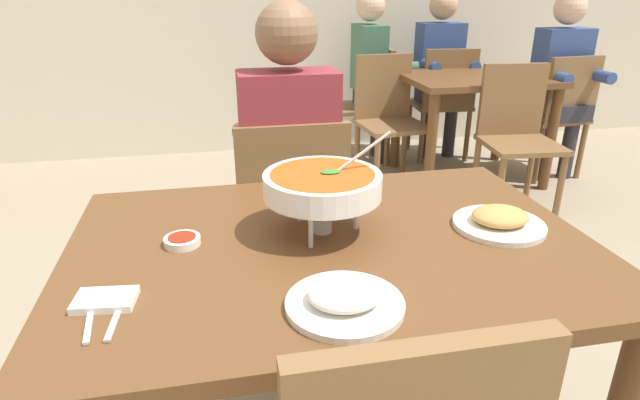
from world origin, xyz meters
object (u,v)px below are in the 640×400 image
object	(u,v)px
diner_main	(288,155)
dining_table_far	(473,95)
curry_bowl	(323,185)
chair_bg_left	(558,110)
patron_bg_middle	(440,65)
dining_table_main	(332,278)
chair_bg_window	(516,129)
chair_bg_corner	(388,112)
patron_bg_right	(373,68)
sauce_dish	(182,240)
rice_plate	(345,299)
chair_bg_right	(371,98)
chair_bg_middle	(444,98)
chair_diner_main	(291,214)
patron_bg_left	(562,76)
appetizer_plate	(499,221)

from	to	relation	value
diner_main	dining_table_far	bearing A→B (deg)	44.31
curry_bowl	chair_bg_left	size ratio (longest dim) A/B	0.37
chair_bg_left	patron_bg_middle	world-z (taller)	patron_bg_middle
dining_table_main	chair_bg_left	world-z (taller)	chair_bg_left
chair_bg_window	dining_table_main	bearing A→B (deg)	-132.26
diner_main	chair_bg_window	size ratio (longest dim) A/B	1.46
chair_bg_left	chair_bg_corner	bearing A→B (deg)	171.90
curry_bowl	patron_bg_right	distance (m)	2.96
chair_bg_corner	curry_bowl	bearing A→B (deg)	-112.62
dining_table_main	sauce_dish	world-z (taller)	sauce_dish
rice_plate	patron_bg_middle	distance (m)	3.55
chair_bg_window	patron_bg_right	size ratio (longest dim) A/B	0.69
diner_main	chair_bg_left	bearing A→B (deg)	32.81
patron_bg_middle	patron_bg_right	bearing A→B (deg)	-176.49
dining_table_far	dining_table_main	bearing A→B (deg)	-124.18
chair_bg_left	chair_bg_corner	size ratio (longest dim) A/B	1.00
curry_bowl	chair_bg_right	world-z (taller)	curry_bowl
curry_bowl	chair_bg_middle	size ratio (longest dim) A/B	0.37
chair_bg_left	chair_diner_main	bearing A→B (deg)	-146.58
dining_table_main	curry_bowl	bearing A→B (deg)	102.66
diner_main	chair_bg_window	distance (m)	1.88
chair_diner_main	rice_plate	bearing A→B (deg)	-92.20
chair_diner_main	patron_bg_left	world-z (taller)	patron_bg_left
chair_bg_left	patron_bg_left	size ratio (longest dim) A/B	0.69
appetizer_plate	chair_bg_corner	xyz separation A→B (m)	(0.49, 2.36, -0.27)
curry_bowl	appetizer_plate	world-z (taller)	curry_bowl
diner_main	chair_bg_right	size ratio (longest dim) A/B	1.46
dining_table_main	chair_bg_middle	size ratio (longest dim) A/B	1.45
dining_table_main	appetizer_plate	distance (m)	0.47
diner_main	patron_bg_left	distance (m)	2.62
dining_table_far	chair_bg_right	distance (m)	0.82
dining_table_main	dining_table_far	size ratio (longest dim) A/B	1.30
sauce_dish	chair_bg_window	world-z (taller)	chair_bg_window
patron_bg_right	rice_plate	bearing A→B (deg)	-107.92
chair_diner_main	patron_bg_right	bearing A→B (deg)	65.20
diner_main	chair_bg_middle	distance (m)	2.52
chair_diner_main	dining_table_far	distance (m)	2.19
chair_diner_main	chair_bg_window	size ratio (longest dim) A/B	1.00
chair_bg_corner	patron_bg_right	world-z (taller)	patron_bg_right
sauce_dish	patron_bg_left	bearing A→B (deg)	40.18
chair_diner_main	patron_bg_right	size ratio (longest dim) A/B	0.69
dining_table_main	chair_bg_window	xyz separation A→B (m)	(1.59, 1.75, -0.14)
rice_plate	chair_bg_window	world-z (taller)	chair_bg_window
patron_bg_right	diner_main	bearing A→B (deg)	-115.15
curry_bowl	chair_diner_main	bearing A→B (deg)	88.94
chair_bg_left	chair_bg_middle	xyz separation A→B (m)	(-0.63, 0.58, 0.00)
dining_table_main	chair_diner_main	bearing A→B (deg)	90.00
curry_bowl	patron_bg_left	size ratio (longest dim) A/B	0.25
chair_bg_window	curry_bowl	bearing A→B (deg)	-133.43
dining_table_main	chair_bg_right	size ratio (longest dim) A/B	1.45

